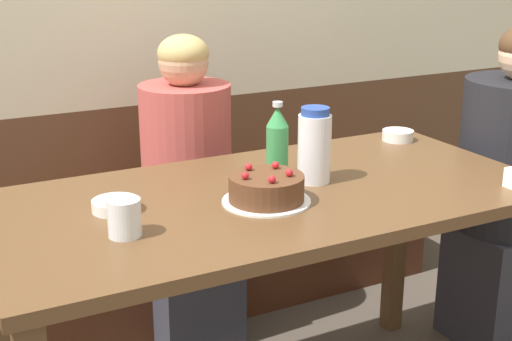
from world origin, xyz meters
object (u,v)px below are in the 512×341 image
at_px(soju_bottle, 277,141).
at_px(bowl_soup_white, 398,135).
at_px(water_pitcher, 314,146).
at_px(bowl_rice_small, 116,205).
at_px(bench_seat, 170,262).
at_px(person_pale_blue_shirt, 188,204).
at_px(birthday_cake, 266,189).
at_px(glass_water_tall, 124,218).
at_px(person_teal_shirt, 511,192).

distance_m(soju_bottle, bowl_soup_white, 0.58).
xyz_separation_m(water_pitcher, bowl_rice_small, (-0.57, 0.03, -0.09)).
xyz_separation_m(bench_seat, water_pitcher, (0.15, -0.81, 0.67)).
bearing_deg(person_pale_blue_shirt, bench_seat, -177.44).
distance_m(bench_seat, birthday_cake, 1.08).
height_order(water_pitcher, person_pale_blue_shirt, person_pale_blue_shirt).
height_order(bench_seat, soju_bottle, soju_bottle).
bearing_deg(person_pale_blue_shirt, birthday_cake, -4.63).
bearing_deg(soju_bottle, glass_water_tall, -156.68).
relative_size(soju_bottle, bowl_rice_small, 1.83).
height_order(bench_seat, person_pale_blue_shirt, person_pale_blue_shirt).
bearing_deg(person_teal_shirt, glass_water_tall, 7.83).
bearing_deg(birthday_cake, person_teal_shirt, 8.30).
xyz_separation_m(bench_seat, birthday_cake, (-0.05, -0.89, 0.60)).
height_order(glass_water_tall, person_pale_blue_shirt, person_pale_blue_shirt).
relative_size(birthday_cake, bowl_soup_white, 2.20).
bearing_deg(bench_seat, person_teal_shirt, -35.84).
relative_size(bench_seat, person_teal_shirt, 1.94).
distance_m(glass_water_tall, person_pale_blue_shirt, 0.92).
distance_m(water_pitcher, soju_bottle, 0.12).
xyz_separation_m(soju_bottle, person_pale_blue_shirt, (-0.08, 0.52, -0.35)).
relative_size(soju_bottle, bowl_soup_white, 2.06).
distance_m(bowl_rice_small, person_teal_shirt, 1.46).
bearing_deg(bowl_soup_white, soju_bottle, -165.35).
height_order(bowl_soup_white, glass_water_tall, glass_water_tall).
bearing_deg(birthday_cake, bench_seat, 86.91).
bearing_deg(soju_bottle, bench_seat, 96.79).
bearing_deg(water_pitcher, person_teal_shirt, 4.55).
height_order(bowl_rice_small, glass_water_tall, glass_water_tall).
xyz_separation_m(birthday_cake, glass_water_tall, (-0.40, -0.05, 0.01)).
xyz_separation_m(bench_seat, glass_water_tall, (-0.44, -0.94, 0.61)).
bearing_deg(bench_seat, bowl_soup_white, -41.64).
xyz_separation_m(bench_seat, soju_bottle, (0.08, -0.71, 0.66)).
xyz_separation_m(water_pitcher, soju_bottle, (-0.07, 0.10, -0.00)).
xyz_separation_m(bowl_soup_white, person_pale_blue_shirt, (-0.63, 0.37, -0.27)).
bearing_deg(bowl_rice_small, bowl_soup_white, 11.03).
xyz_separation_m(glass_water_tall, person_teal_shirt, (1.47, 0.20, -0.24)).
relative_size(water_pitcher, person_pale_blue_shirt, 0.19).
bearing_deg(bowl_rice_small, glass_water_tall, -99.31).
distance_m(birthday_cake, water_pitcher, 0.23).
bearing_deg(soju_bottle, person_pale_blue_shirt, 98.34).
xyz_separation_m(soju_bottle, glass_water_tall, (-0.53, -0.23, -0.06)).
bearing_deg(glass_water_tall, bowl_rice_small, 80.69).
bearing_deg(bench_seat, birthday_cake, -93.09).
bearing_deg(bowl_rice_small, person_pale_blue_shirt, 53.74).
bearing_deg(bowl_soup_white, person_pale_blue_shirt, 149.24).
distance_m(water_pitcher, person_teal_shirt, 0.92).
xyz_separation_m(bowl_rice_small, person_pale_blue_shirt, (0.43, 0.58, -0.26)).
distance_m(birthday_cake, person_teal_shirt, 1.11).
relative_size(bowl_soup_white, person_pale_blue_shirt, 0.09).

